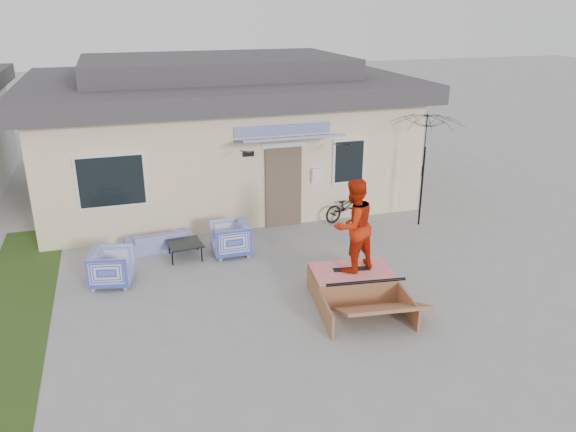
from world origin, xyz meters
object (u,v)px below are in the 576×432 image
object	(u,v)px
armchair_right	(230,237)
skater	(353,224)
bicycle	(347,203)
patio_umbrella	(424,160)
armchair_left	(112,265)
skateboard	(351,269)
skate_ramp	(352,283)
coffee_table	(185,250)
loveseat	(159,237)

from	to	relation	value
armchair_right	skater	xyz separation A→B (m)	(1.92, -2.59, 1.07)
bicycle	patio_umbrella	bearing A→B (deg)	-137.74
armchair_left	skateboard	size ratio (longest dim) A/B	1.16
patio_umbrella	skate_ramp	size ratio (longest dim) A/B	1.09
skate_ramp	skater	bearing A→B (deg)	90.00
armchair_left	bicycle	size ratio (longest dim) A/B	0.57
armchair_right	skate_ramp	xyz separation A→B (m)	(1.92, -2.65, -0.17)
patio_umbrella	skater	size ratio (longest dim) A/B	1.22
bicycle	skater	size ratio (longest dim) A/B	0.79
armchair_right	coffee_table	size ratio (longest dim) A/B	1.17
armchair_right	skater	bearing A→B (deg)	36.63
skateboard	loveseat	bearing A→B (deg)	145.43
bicycle	coffee_table	bearing A→B (deg)	85.42
coffee_table	armchair_left	bearing A→B (deg)	-151.72
loveseat	bicycle	xyz separation A→B (m)	(5.02, 0.52, 0.16)
skater	patio_umbrella	bearing A→B (deg)	-156.09
skater	armchair_left	bearing A→B (deg)	-40.75
skateboard	coffee_table	bearing A→B (deg)	147.05
armchair_left	bicycle	world-z (taller)	bicycle
armchair_left	skateboard	bearing A→B (deg)	-99.29
armchair_right	skateboard	bearing A→B (deg)	36.63
patio_umbrella	skater	world-z (taller)	skater
loveseat	armchair_left	size ratio (longest dim) A/B	1.87
loveseat	armchair_left	bearing A→B (deg)	48.45
coffee_table	loveseat	bearing A→B (deg)	128.19
patio_umbrella	skateboard	xyz separation A→B (m)	(-3.23, -2.98, -1.20)
armchair_left	skater	distance (m)	5.05
armchair_left	skate_ramp	distance (m)	4.95
loveseat	patio_umbrella	distance (m)	6.87
coffee_table	skate_ramp	size ratio (longest dim) A/B	0.35
armchair_right	loveseat	bearing A→B (deg)	-116.41
coffee_table	skater	bearing A→B (deg)	-42.47
coffee_table	skate_ramp	bearing A→B (deg)	-43.08
armchair_left	coffee_table	distance (m)	1.85
coffee_table	skate_ramp	distance (m)	4.04
bicycle	skate_ramp	bearing A→B (deg)	139.22
bicycle	armchair_left	bearing A→B (deg)	89.24
loveseat	armchair_right	size ratio (longest dim) A/B	1.84
bicycle	patio_umbrella	distance (m)	2.30
armchair_right	skate_ramp	distance (m)	3.27
loveseat	skateboard	world-z (taller)	loveseat
bicycle	skater	bearing A→B (deg)	139.04
armchair_right	skateboard	world-z (taller)	armchair_right
bicycle	skateboard	xyz separation A→B (m)	(-1.54, -3.89, 0.07)
coffee_table	bicycle	bearing A→B (deg)	14.74
bicycle	armchair_right	bearing A→B (deg)	91.21
coffee_table	bicycle	distance (m)	4.67
patio_umbrella	skater	distance (m)	4.40
bicycle	skater	xyz separation A→B (m)	(-1.54, -3.89, 1.03)
skateboard	patio_umbrella	bearing A→B (deg)	52.26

